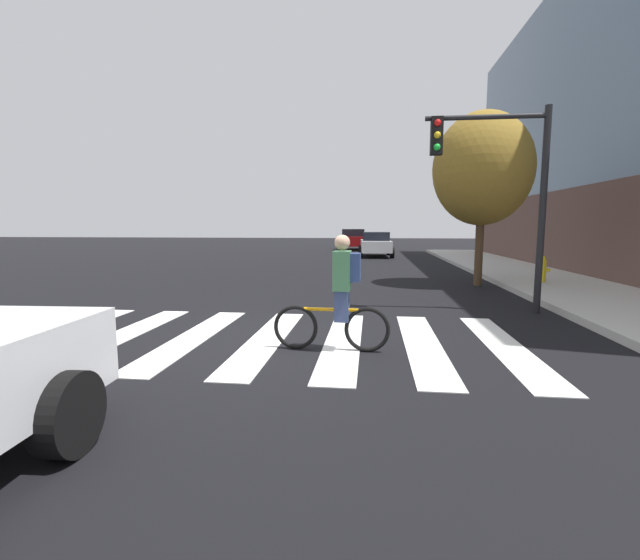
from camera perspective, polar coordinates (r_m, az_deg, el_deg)
ground_plane at (r=7.14m, az=-7.01°, el=-7.70°), size 120.00×120.00×0.00m
crosswalk_stripes at (r=7.13m, az=-6.92°, el=-7.66°), size 7.90×4.00×0.01m
sedan_mid at (r=26.36m, az=7.25°, el=4.71°), size 2.12×4.30×1.47m
sedan_far at (r=33.67m, az=4.36°, el=5.35°), size 2.29×4.66×1.59m
cyclist at (r=6.28m, az=2.59°, el=-1.81°), size 1.71×0.37×1.69m
traffic_light_near at (r=9.89m, az=22.67°, el=12.61°), size 2.47×0.28×4.20m
fire_hydrant at (r=14.64m, az=27.02°, el=1.27°), size 0.33×0.22×0.78m
street_tree_near at (r=14.24m, az=20.46°, el=13.41°), size 2.91×2.91×5.18m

